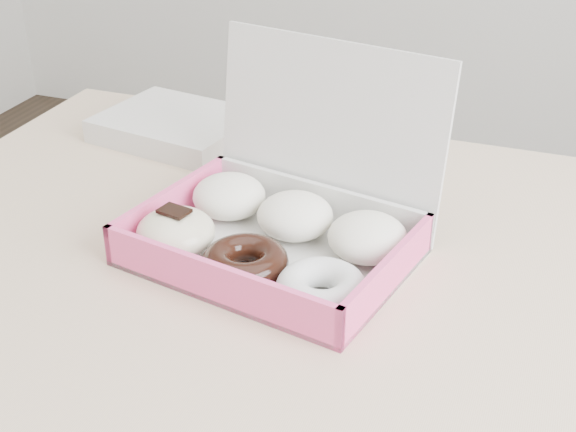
% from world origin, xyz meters
% --- Properties ---
extents(table, '(1.20, 0.80, 0.75)m').
position_xyz_m(table, '(0.00, 0.00, 0.67)').
color(table, tan).
rests_on(table, ground).
extents(donut_box, '(0.36, 0.33, 0.23)m').
position_xyz_m(donut_box, '(-0.06, -0.01, 0.79)').
color(donut_box, silver).
rests_on(donut_box, table).
extents(newspapers, '(0.25, 0.22, 0.04)m').
position_xyz_m(newspapers, '(-0.34, 0.26, 0.77)').
color(newspapers, silver).
rests_on(newspapers, table).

